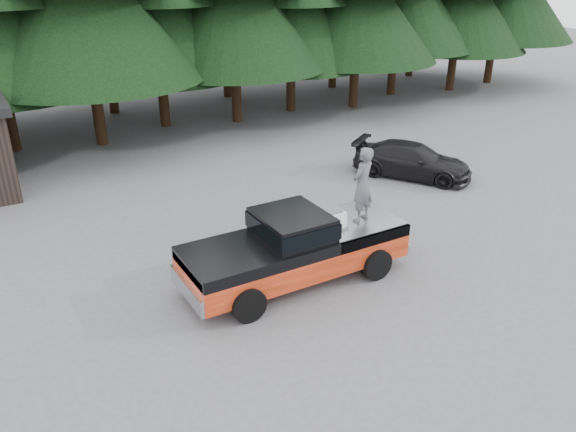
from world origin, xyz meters
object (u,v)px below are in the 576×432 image
pickup_truck (295,257)px  parked_car (412,160)px  man_on_bed (363,185)px  air_compressor (331,220)px

pickup_truck → parked_car: 8.91m
man_on_bed → parked_car: (5.88, 4.48, -1.68)m
air_compressor → man_on_bed: (0.96, -0.01, 0.78)m
pickup_truck → man_on_bed: (1.91, -0.15, 1.67)m
pickup_truck → man_on_bed: man_on_bed is taller
man_on_bed → parked_car: size_ratio=0.45×
pickup_truck → parked_car: size_ratio=1.35×
man_on_bed → parked_car: man_on_bed is taller
parked_car → man_on_bed: bearing=-176.0°
pickup_truck → man_on_bed: size_ratio=3.00×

